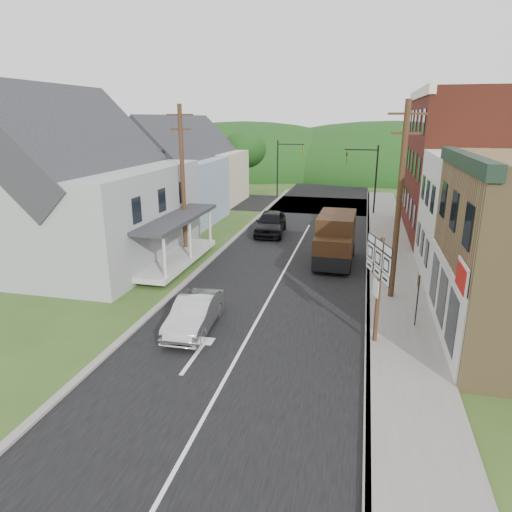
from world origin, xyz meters
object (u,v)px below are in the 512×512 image
Objects in this scene: warning_sign at (418,292)px; route_sign_cluster at (378,276)px; silver_sedan at (195,314)px; delivery_van at (335,239)px; dark_sedan at (271,223)px.

route_sign_cluster is at bearing -129.08° from warning_sign.
silver_sedan is 11.38m from delivery_van.
dark_sedan is 1.24× the size of route_sign_cluster.
dark_sedan is at bearing 131.62° from delivery_van.
route_sign_cluster is at bearing 0.46° from silver_sedan.
route_sign_cluster reaches higher than delivery_van.
silver_sedan is 7.31m from route_sign_cluster.
silver_sedan is at bearing -162.21° from warning_sign.
dark_sedan is at bearing 126.05° from warning_sign.
delivery_van is (5.05, -5.93, 0.60)m from dark_sedan.
route_sign_cluster reaches higher than warning_sign.
delivery_van is (4.86, 10.26, 0.76)m from silver_sedan.
delivery_van is at bearing -53.62° from dark_sedan.
silver_sedan is 1.04× the size of route_sign_cluster.
silver_sedan is 8.95m from warning_sign.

